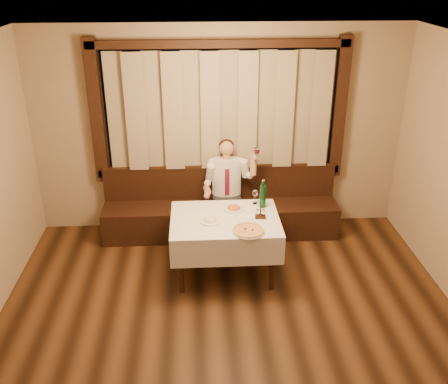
{
  "coord_description": "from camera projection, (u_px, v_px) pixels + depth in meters",
  "views": [
    {
      "loc": [
        -0.31,
        -3.43,
        3.5
      ],
      "look_at": [
        0.0,
        1.9,
        1.0
      ],
      "focal_mm": 40.0,
      "sensor_mm": 36.0,
      "label": 1
    }
  ],
  "objects": [
    {
      "name": "pasta_red",
      "position": [
        234.0,
        207.0,
        6.01
      ],
      "size": [
        0.26,
        0.26,
        0.09
      ],
      "rotation": [
        0.0,
        0.0,
        -0.19
      ],
      "color": "white",
      "rests_on": "dining_table"
    },
    {
      "name": "table_wine_glass",
      "position": [
        255.0,
        194.0,
        6.11
      ],
      "size": [
        0.07,
        0.07,
        0.19
      ],
      "rotation": [
        0.0,
        0.0,
        -0.16
      ],
      "color": "white",
      "rests_on": "dining_table"
    },
    {
      "name": "pasta_cream",
      "position": [
        210.0,
        219.0,
        5.73
      ],
      "size": [
        0.25,
        0.25,
        0.09
      ],
      "rotation": [
        0.0,
        0.0,
        0.17
      ],
      "color": "white",
      "rests_on": "dining_table"
    },
    {
      "name": "dining_table",
      "position": [
        225.0,
        226.0,
        5.86
      ],
      "size": [
        1.27,
        0.97,
        0.76
      ],
      "color": "black",
      "rests_on": "ground"
    },
    {
      "name": "seated_man",
      "position": [
        227.0,
        182.0,
        6.65
      ],
      "size": [
        0.73,
        0.55,
        1.36
      ],
      "color": "black",
      "rests_on": "ground"
    },
    {
      "name": "banquette",
      "position": [
        221.0,
        212.0,
        6.93
      ],
      "size": [
        3.2,
        0.61,
        0.94
      ],
      "color": "black",
      "rests_on": "ground"
    },
    {
      "name": "pizza",
      "position": [
        248.0,
        231.0,
        5.52
      ],
      "size": [
        0.37,
        0.37,
        0.04
      ],
      "rotation": [
        0.0,
        0.0,
        -0.21
      ],
      "color": "white",
      "rests_on": "dining_table"
    },
    {
      "name": "cruet_caddy",
      "position": [
        260.0,
        215.0,
        5.8
      ],
      "size": [
        0.13,
        0.07,
        0.13
      ],
      "rotation": [
        0.0,
        0.0,
        -0.1
      ],
      "color": "black",
      "rests_on": "dining_table"
    },
    {
      "name": "room",
      "position": [
        229.0,
        186.0,
        4.85
      ],
      "size": [
        5.01,
        6.01,
        2.81
      ],
      "color": "black",
      "rests_on": "ground"
    },
    {
      "name": "green_bottle",
      "position": [
        263.0,
        196.0,
        6.02
      ],
      "size": [
        0.08,
        0.08,
        0.36
      ],
      "rotation": [
        0.0,
        0.0,
        0.23
      ],
      "color": "#115326",
      "rests_on": "dining_table"
    }
  ]
}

